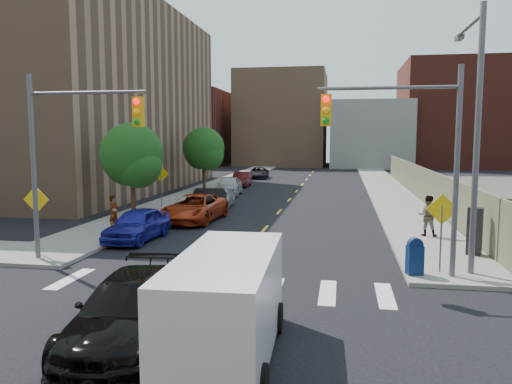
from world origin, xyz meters
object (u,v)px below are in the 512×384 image
at_px(parked_car_black, 208,202).
at_px(cargo_van, 228,301).
at_px(parked_car_white, 229,186).
at_px(payphone, 475,231).
at_px(parked_car_grey, 258,173).
at_px(black_sedan, 132,310).
at_px(parked_car_silver, 220,198).
at_px(parked_car_blue, 138,224).
at_px(parked_car_maroon, 242,179).
at_px(parked_car_red, 195,208).
at_px(mailbox, 415,257).
at_px(pedestrian_west, 114,213).
at_px(pedestrian_east, 428,216).

xyz_separation_m(parked_car_black, cargo_van, (5.69, -19.11, 0.45)).
relative_size(parked_car_white, payphone, 2.45).
xyz_separation_m(parked_car_grey, payphone, (14.48, -35.23, 0.45)).
bearing_deg(black_sedan, parked_car_silver, 93.17).
relative_size(parked_car_black, parked_car_grey, 1.03).
distance_m(parked_car_blue, black_sedan, 11.64).
distance_m(parked_car_blue, parked_car_maroon, 24.83).
height_order(parked_car_black, parked_car_red, parked_car_black).
distance_m(parked_car_blue, mailbox, 12.34).
bearing_deg(parked_car_blue, black_sedan, -63.79).
height_order(parked_car_black, parked_car_silver, parked_car_black).
relative_size(black_sedan, pedestrian_west, 3.09).
distance_m(parked_car_red, parked_car_grey, 28.98).
relative_size(parked_car_red, black_sedan, 1.02).
bearing_deg(cargo_van, parked_car_silver, 102.29).
bearing_deg(black_sedan, pedestrian_east, 51.63).
bearing_deg(parked_car_grey, pedestrian_east, -70.42).
bearing_deg(parked_car_silver, parked_car_red, -93.41).
distance_m(black_sedan, payphone, 13.91).
bearing_deg(pedestrian_west, parked_car_white, -4.79).
xyz_separation_m(black_sedan, payphone, (9.81, 9.85, 0.30)).
height_order(parked_car_maroon, black_sedan, black_sedan).
distance_m(parked_car_silver, cargo_van, 22.90).
relative_size(parked_car_black, pedestrian_east, 2.46).
height_order(black_sedan, payphone, payphone).
height_order(parked_car_silver, black_sedan, black_sedan).
relative_size(parked_car_maroon, payphone, 2.27).
relative_size(parked_car_blue, parked_car_red, 0.80).
distance_m(parked_car_silver, payphone, 17.87).
distance_m(parked_car_black, parked_car_red, 2.72).
bearing_deg(parked_car_white, payphone, -57.79).
xyz_separation_m(parked_car_blue, parked_car_grey, (-0.21, 34.32, -0.12)).
height_order(parked_car_black, cargo_van, cargo_van).
bearing_deg(parked_car_blue, parked_car_white, 93.10).
distance_m(parked_car_white, payphone, 23.46).
height_order(parked_car_white, parked_car_grey, parked_car_white).
relative_size(parked_car_grey, cargo_van, 0.88).
bearing_deg(parked_car_white, parked_car_red, -90.56).
bearing_deg(cargo_van, parked_car_white, 100.75).
relative_size(parked_car_red, pedestrian_east, 2.89).
distance_m(parked_car_blue, parked_car_white, 17.86).
height_order(parked_car_blue, parked_car_white, parked_car_white).
relative_size(parked_car_black, black_sedan, 0.87).
bearing_deg(mailbox, parked_car_red, 124.07).
height_order(parked_car_maroon, pedestrian_west, pedestrian_west).
height_order(parked_car_white, parked_car_maroon, parked_car_white).
distance_m(parked_car_white, mailbox, 24.87).
height_order(parked_car_black, pedestrian_west, pedestrian_west).
bearing_deg(mailbox, parked_car_maroon, 98.63).
xyz_separation_m(payphone, pedestrian_west, (-16.08, 2.31, -0.06)).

